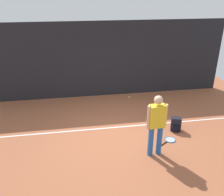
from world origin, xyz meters
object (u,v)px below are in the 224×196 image
Objects in this scene: tennis_racket at (170,140)px; tennis_ball_near_player at (129,97)px; backpack at (176,125)px; tennis_player at (157,122)px.

tennis_ball_near_player is (-0.47, 3.15, 0.02)m from tennis_racket.
backpack is at bearing -72.22° from tennis_ball_near_player.
tennis_player reaches higher than tennis_racket.
tennis_racket is 9.23× the size of tennis_ball_near_player.
tennis_ball_near_player is at bearing 127.68° from backpack.
tennis_racket is at bearing -107.72° from backpack.
tennis_player is 1.28m from tennis_racket.
tennis_player is 1.65m from backpack.
tennis_racket is 1.38× the size of backpack.
backpack is (1.04, 1.03, -0.76)m from tennis_player.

